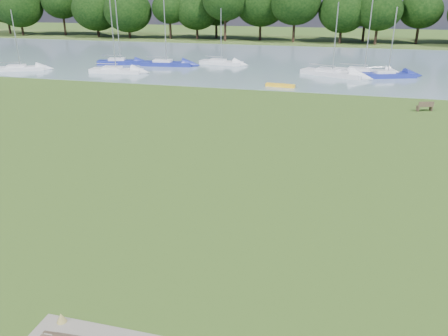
% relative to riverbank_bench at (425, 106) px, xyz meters
% --- Properties ---
extents(ground, '(220.00, 220.00, 0.00)m').
position_rel_riverbank_bench_xyz_m(ground, '(-13.08, -17.17, -0.42)').
color(ground, '#586528').
extents(river, '(220.00, 40.00, 0.10)m').
position_rel_riverbank_bench_xyz_m(river, '(-13.08, 24.83, -0.42)').
color(river, gray).
rests_on(river, ground).
extents(far_bank, '(220.00, 20.00, 0.40)m').
position_rel_riverbank_bench_xyz_m(far_bank, '(-13.08, 54.83, -0.42)').
color(far_bank, '#4C6626').
rests_on(far_bank, ground).
extents(riverbank_bench, '(1.41, 0.87, 0.83)m').
position_rel_riverbank_bench_xyz_m(riverbank_bench, '(0.00, 0.00, 0.00)').
color(riverbank_bench, brown).
rests_on(riverbank_bench, ground).
extents(kayak, '(3.10, 1.05, 0.30)m').
position_rel_riverbank_bench_xyz_m(kayak, '(-12.97, 6.83, -0.22)').
color(kayak, yellow).
rests_on(kayak, river).
extents(tree_line, '(117.25, 9.32, 11.28)m').
position_rel_riverbank_bench_xyz_m(tree_line, '(-25.99, 50.83, 6.33)').
color(tree_line, black).
rests_on(tree_line, far_bank).
extents(sailboat_0, '(6.51, 2.33, 9.03)m').
position_rel_riverbank_bench_xyz_m(sailboat_0, '(-33.68, 10.40, 0.09)').
color(sailboat_0, silver).
rests_on(sailboat_0, river).
extents(sailboat_2, '(6.12, 2.61, 7.24)m').
position_rel_riverbank_bench_xyz_m(sailboat_2, '(-22.95, 20.17, 0.04)').
color(sailboat_2, silver).
rests_on(sailboat_2, river).
extents(sailboat_3, '(6.33, 3.45, 8.58)m').
position_rel_riverbank_bench_xyz_m(sailboat_3, '(-36.27, 16.72, 0.14)').
color(sailboat_3, navy).
rests_on(sailboat_3, river).
extents(sailboat_4, '(6.10, 3.93, 7.25)m').
position_rel_riverbank_bench_xyz_m(sailboat_4, '(-46.15, 8.96, 0.05)').
color(sailboat_4, silver).
rests_on(sailboat_4, river).
extents(sailboat_5, '(6.96, 2.66, 8.32)m').
position_rel_riverbank_bench_xyz_m(sailboat_5, '(-29.69, 17.10, 0.10)').
color(sailboat_5, navy).
rests_on(sailboat_5, river).
extents(sailboat_6, '(7.57, 3.37, 9.08)m').
position_rel_riverbank_bench_xyz_m(sailboat_6, '(-4.29, 16.85, 0.09)').
color(sailboat_6, silver).
rests_on(sailboat_6, river).
extents(sailboat_8, '(6.48, 3.80, 7.69)m').
position_rel_riverbank_bench_xyz_m(sailboat_8, '(-1.71, 15.31, 0.12)').
color(sailboat_8, navy).
rests_on(sailboat_8, river).
extents(sailboat_9, '(7.66, 4.95, 8.16)m').
position_rel_riverbank_bench_xyz_m(sailboat_9, '(-8.00, 14.99, 0.09)').
color(sailboat_9, silver).
rests_on(sailboat_9, river).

